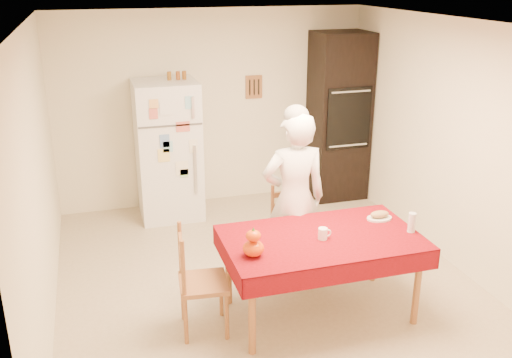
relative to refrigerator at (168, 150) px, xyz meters
name	(u,v)px	position (x,y,z in m)	size (l,w,h in m)	color
floor	(264,278)	(0.65, -1.88, -0.85)	(4.50, 4.50, 0.00)	tan
room_shell	(265,122)	(0.65, -1.88, 0.77)	(4.02, 4.52, 2.51)	#ECE4C6
refrigerator	(168,150)	(0.00, 0.00, 0.00)	(0.75, 0.74, 1.70)	white
oven_cabinet	(339,117)	(2.28, 0.05, 0.25)	(0.70, 0.62, 2.20)	black
dining_table	(321,244)	(0.94, -2.60, -0.16)	(1.70, 1.00, 0.76)	brown
chair_far	(293,227)	(0.97, -1.84, -0.34)	(0.48, 0.46, 0.95)	brown
chair_left	(195,278)	(-0.16, -2.54, -0.34)	(0.44, 0.46, 0.95)	brown
seated_woman	(294,199)	(0.92, -1.96, 0.01)	(0.63, 0.41, 1.73)	white
coffee_mug	(323,234)	(0.93, -2.64, -0.04)	(0.08, 0.08, 0.10)	white
pumpkin_lower	(253,248)	(0.28, -2.77, -0.02)	(0.17, 0.17, 0.13)	#D45004
pumpkin_upper	(253,236)	(0.28, -2.77, 0.09)	(0.12, 0.12, 0.09)	#EB3705
wine_glass	(412,222)	(1.74, -2.73, 0.00)	(0.07, 0.07, 0.18)	silver
bread_plate	(379,218)	(1.60, -2.41, -0.08)	(0.24, 0.24, 0.02)	silver
bread_loaf	(380,214)	(1.60, -2.41, -0.04)	(0.18, 0.10, 0.06)	#A48450
spice_jar_left	(169,76)	(0.07, 0.05, 0.90)	(0.05, 0.05, 0.10)	brown
spice_jar_mid	(178,75)	(0.17, 0.05, 0.90)	(0.05, 0.05, 0.10)	brown
spice_jar_right	(184,75)	(0.25, 0.05, 0.90)	(0.05, 0.05, 0.10)	brown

